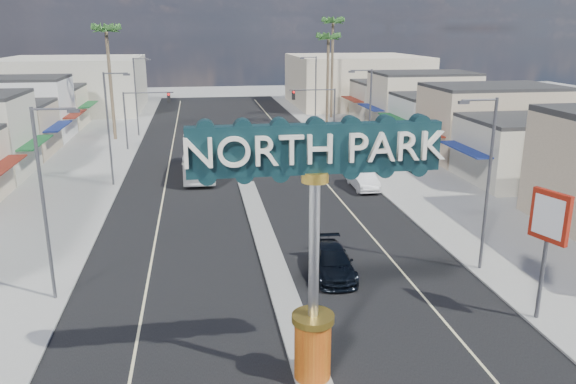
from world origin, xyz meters
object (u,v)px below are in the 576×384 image
object	(u,v)px
bank_pylon_sign	(549,224)
streetlight_l_near	(46,196)
traffic_signal_right	(318,105)
streetlight_l_mid	(110,123)
city_bus	(201,157)
suv_right	(332,262)
streetlight_r_far	(314,90)
car_parked_right	(363,179)
streetlight_r_near	(486,177)
palm_left_far	(106,35)
palm_right_far	(333,27)
palm_right_mid	(328,42)
streetlight_l_far	(137,93)
streetlight_r_mid	(368,117)
traffic_signal_left	(143,109)
gateway_sign	(314,225)

from	to	relation	value
bank_pylon_sign	streetlight_l_near	bearing A→B (deg)	147.35
traffic_signal_right	bank_pylon_sign	bearing A→B (deg)	-88.09
streetlight_l_mid	city_bus	size ratio (longest dim) A/B	0.85
city_bus	bank_pylon_sign	size ratio (longest dim) A/B	1.87
bank_pylon_sign	suv_right	bearing A→B (deg)	123.48
streetlight_r_far	car_parked_right	size ratio (longest dim) A/B	1.92
traffic_signal_right	streetlight_r_near	size ratio (longest dim) A/B	0.67
palm_left_far	bank_pylon_sign	size ratio (longest dim) A/B	2.30
streetlight_r_far	palm_right_far	size ratio (longest dim) A/B	0.64
palm_left_far	palm_right_mid	bearing A→B (deg)	12.99
traffic_signal_right	city_bus	world-z (taller)	traffic_signal_right
streetlight_l_far	palm_right_mid	world-z (taller)	palm_right_mid
traffic_signal_right	streetlight_l_near	world-z (taller)	streetlight_l_near
streetlight_r_near	city_bus	size ratio (longest dim) A/B	0.85
streetlight_l_mid	car_parked_right	world-z (taller)	streetlight_l_mid
palm_right_far	streetlight_r_mid	bearing A→B (deg)	-98.12
streetlight_r_near	city_bus	xyz separation A→B (m)	(-13.96, 22.82, -3.59)
traffic_signal_left	traffic_signal_right	size ratio (longest dim) A/B	1.00
streetlight_l_near	bank_pylon_sign	distance (m)	21.60
traffic_signal_right	car_parked_right	xyz separation A→B (m)	(-0.18, -17.86, -3.50)
streetlight_l_near	suv_right	xyz separation A→B (m)	(13.25, 0.72, -4.36)
palm_right_mid	bank_pylon_sign	distance (m)	51.72
traffic_signal_left	suv_right	bearing A→B (deg)	-70.17
streetlight_r_far	bank_pylon_sign	xyz separation A→B (m)	(0.06, -47.29, -0.64)
streetlight_l_mid	city_bus	xyz separation A→B (m)	(6.90, 2.82, -3.59)
traffic_signal_left	streetlight_r_near	world-z (taller)	streetlight_r_near
streetlight_r_far	traffic_signal_left	bearing A→B (deg)	-157.80
traffic_signal_right	streetlight_r_far	bearing A→B (deg)	81.14
gateway_sign	streetlight_l_near	xyz separation A→B (m)	(-10.43, 8.02, -0.86)
gateway_sign	palm_left_far	distance (m)	50.06
suv_right	city_bus	size ratio (longest dim) A/B	0.46
streetlight_r_near	city_bus	distance (m)	26.99
suv_right	bank_pylon_sign	distance (m)	10.44
traffic_signal_right	streetlight_l_far	bearing A→B (deg)	157.80
palm_right_far	car_parked_right	xyz separation A→B (m)	(-6.00, -35.87, -11.61)
palm_right_mid	car_parked_right	world-z (taller)	palm_right_mid
streetlight_l_far	streetlight_r_far	distance (m)	20.87
palm_right_mid	gateway_sign	bearing A→B (deg)	-103.53
traffic_signal_right	palm_left_far	bearing A→B (deg)	164.85
streetlight_l_mid	streetlight_r_far	xyz separation A→B (m)	(20.87, 22.00, 0.00)
palm_right_mid	city_bus	world-z (taller)	palm_right_mid
car_parked_right	streetlight_r_mid	bearing A→B (deg)	70.06
gateway_sign	traffic_signal_right	xyz separation A→B (m)	(9.18, 42.02, -1.65)
gateway_sign	palm_right_mid	world-z (taller)	palm_right_mid
palm_right_mid	suv_right	world-z (taller)	palm_right_mid
traffic_signal_right	city_bus	bearing A→B (deg)	-138.68
palm_left_far	streetlight_l_far	bearing A→B (deg)	37.92
city_bus	streetlight_l_mid	bearing A→B (deg)	-155.46
palm_left_far	city_bus	distance (m)	22.03
car_parked_right	traffic_signal_right	bearing A→B (deg)	89.79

